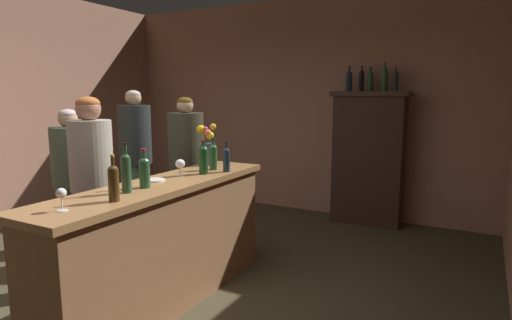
{
  "coord_description": "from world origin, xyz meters",
  "views": [
    {
      "loc": [
        2.43,
        -2.26,
        1.65
      ],
      "look_at": [
        0.89,
        0.6,
        1.15
      ],
      "focal_mm": 29.8,
      "sensor_mm": 36.0,
      "label": 1
    }
  ],
  "objects_px": {
    "bar_counter": "(163,244)",
    "wine_bottle_merlot": "(226,158)",
    "wine_glass_front": "(180,164)",
    "display_bottle_right": "(396,80)",
    "display_bottle_left": "(349,80)",
    "display_cabinet": "(368,156)",
    "cheese_plate": "(155,180)",
    "patron_in_navy": "(187,168)",
    "patron_redhead": "(72,180)",
    "flower_arrangement": "(207,146)",
    "wine_bottle_chardonnay": "(144,171)",
    "wine_bottle_syrah": "(203,158)",
    "display_bottle_center": "(370,80)",
    "display_bottle_midright": "(385,78)",
    "wine_glass_mid": "(61,195)",
    "wine_bottle_rose": "(126,171)",
    "patron_by_cabinet": "(136,158)",
    "display_bottle_midleft": "(362,80)",
    "wine_bottle_pinot": "(213,156)",
    "wine_bottle_malbec": "(113,181)",
    "patron_near_entrance": "(93,183)"
  },
  "relations": [
    {
      "from": "flower_arrangement",
      "to": "wine_bottle_malbec",
      "type": "bearing_deg",
      "value": -78.38
    },
    {
      "from": "wine_bottle_rose",
      "to": "display_bottle_midleft",
      "type": "xyz_separation_m",
      "value": [
        0.74,
        3.31,
        0.7
      ]
    },
    {
      "from": "bar_counter",
      "to": "patron_redhead",
      "type": "bearing_deg",
      "value": 168.17
    },
    {
      "from": "wine_bottle_syrah",
      "to": "wine_bottle_malbec",
      "type": "bearing_deg",
      "value": -87.29
    },
    {
      "from": "display_cabinet",
      "to": "wine_glass_mid",
      "type": "bearing_deg",
      "value": -102.48
    },
    {
      "from": "wine_bottle_chardonnay",
      "to": "patron_in_navy",
      "type": "height_order",
      "value": "patron_in_navy"
    },
    {
      "from": "display_bottle_right",
      "to": "patron_redhead",
      "type": "distance_m",
      "value": 3.82
    },
    {
      "from": "bar_counter",
      "to": "wine_bottle_merlot",
      "type": "bearing_deg",
      "value": 73.72
    },
    {
      "from": "wine_bottle_pinot",
      "to": "display_bottle_left",
      "type": "relative_size",
      "value": 0.9
    },
    {
      "from": "wine_glass_mid",
      "to": "wine_bottle_merlot",
      "type": "bearing_deg",
      "value": 83.96
    },
    {
      "from": "display_bottle_center",
      "to": "display_bottle_right",
      "type": "height_order",
      "value": "display_bottle_center"
    },
    {
      "from": "wine_bottle_chardonnay",
      "to": "display_bottle_left",
      "type": "bearing_deg",
      "value": 79.47
    },
    {
      "from": "patron_in_navy",
      "to": "patron_redhead",
      "type": "distance_m",
      "value": 1.13
    },
    {
      "from": "wine_bottle_chardonnay",
      "to": "cheese_plate",
      "type": "distance_m",
      "value": 0.28
    },
    {
      "from": "wine_glass_front",
      "to": "flower_arrangement",
      "type": "relative_size",
      "value": 0.36
    },
    {
      "from": "flower_arrangement",
      "to": "display_bottle_right",
      "type": "bearing_deg",
      "value": 56.78
    },
    {
      "from": "wine_bottle_syrah",
      "to": "wine_glass_mid",
      "type": "distance_m",
      "value": 1.35
    },
    {
      "from": "display_bottle_midright",
      "to": "patron_by_cabinet",
      "type": "bearing_deg",
      "value": -142.54
    },
    {
      "from": "wine_glass_front",
      "to": "display_bottle_right",
      "type": "xyz_separation_m",
      "value": [
        1.21,
        2.65,
        0.74
      ]
    },
    {
      "from": "bar_counter",
      "to": "flower_arrangement",
      "type": "height_order",
      "value": "flower_arrangement"
    },
    {
      "from": "flower_arrangement",
      "to": "patron_in_navy",
      "type": "relative_size",
      "value": 0.24
    },
    {
      "from": "wine_glass_front",
      "to": "display_bottle_left",
      "type": "bearing_deg",
      "value": 76.57
    },
    {
      "from": "wine_bottle_pinot",
      "to": "display_bottle_midright",
      "type": "xyz_separation_m",
      "value": [
        1.01,
        2.26,
        0.74
      ]
    },
    {
      "from": "bar_counter",
      "to": "display_bottle_center",
      "type": "bearing_deg",
      "value": 73.73
    },
    {
      "from": "wine_bottle_pinot",
      "to": "patron_by_cabinet",
      "type": "distance_m",
      "value": 1.45
    },
    {
      "from": "wine_bottle_malbec",
      "to": "wine_bottle_merlot",
      "type": "distance_m",
      "value": 1.22
    },
    {
      "from": "wine_bottle_merlot",
      "to": "display_bottle_midright",
      "type": "relative_size",
      "value": 0.78
    },
    {
      "from": "display_cabinet",
      "to": "wine_bottle_syrah",
      "type": "xyz_separation_m",
      "value": [
        -0.8,
        -2.48,
        0.23
      ]
    },
    {
      "from": "wine_bottle_rose",
      "to": "patron_by_cabinet",
      "type": "distance_m",
      "value": 2.02
    },
    {
      "from": "wine_bottle_malbec",
      "to": "wine_bottle_merlot",
      "type": "height_order",
      "value": "wine_bottle_malbec"
    },
    {
      "from": "wine_bottle_chardonnay",
      "to": "cheese_plate",
      "type": "xyz_separation_m",
      "value": [
        -0.11,
        0.22,
        -0.12
      ]
    },
    {
      "from": "cheese_plate",
      "to": "display_cabinet",
      "type": "bearing_deg",
      "value": 71.48
    },
    {
      "from": "patron_by_cabinet",
      "to": "wine_glass_mid",
      "type": "bearing_deg",
      "value": -32.04
    },
    {
      "from": "display_cabinet",
      "to": "cheese_plate",
      "type": "relative_size",
      "value": 10.5
    },
    {
      "from": "bar_counter",
      "to": "patron_by_cabinet",
      "type": "relative_size",
      "value": 1.33
    },
    {
      "from": "display_bottle_midleft",
      "to": "wine_bottle_rose",
      "type": "bearing_deg",
      "value": -102.6
    },
    {
      "from": "wine_bottle_malbec",
      "to": "patron_redhead",
      "type": "xyz_separation_m",
      "value": [
        -1.5,
        0.86,
        -0.29
      ]
    },
    {
      "from": "display_cabinet",
      "to": "flower_arrangement",
      "type": "height_order",
      "value": "display_cabinet"
    },
    {
      "from": "wine_bottle_merlot",
      "to": "patron_in_navy",
      "type": "xyz_separation_m",
      "value": [
        -0.79,
        0.46,
        -0.22
      ]
    },
    {
      "from": "bar_counter",
      "to": "display_cabinet",
      "type": "bearing_deg",
      "value": 73.46
    },
    {
      "from": "wine_bottle_chardonnay",
      "to": "patron_redhead",
      "type": "distance_m",
      "value": 1.5
    },
    {
      "from": "bar_counter",
      "to": "flower_arrangement",
      "type": "relative_size",
      "value": 5.71
    },
    {
      "from": "display_bottle_midright",
      "to": "wine_glass_mid",
      "type": "bearing_deg",
      "value": -104.74
    },
    {
      "from": "display_bottle_right",
      "to": "wine_bottle_rose",
      "type": "bearing_deg",
      "value": -109.25
    },
    {
      "from": "wine_bottle_merlot",
      "to": "patron_redhead",
      "type": "distance_m",
      "value": 1.63
    },
    {
      "from": "bar_counter",
      "to": "display_bottle_midleft",
      "type": "relative_size",
      "value": 6.76
    },
    {
      "from": "display_bottle_left",
      "to": "patron_in_navy",
      "type": "distance_m",
      "value": 2.39
    },
    {
      "from": "wine_glass_mid",
      "to": "wine_bottle_rose",
      "type": "bearing_deg",
      "value": 91.53
    },
    {
      "from": "patron_near_entrance",
      "to": "display_bottle_left",
      "type": "bearing_deg",
      "value": 76.65
    },
    {
      "from": "wine_glass_front",
      "to": "display_bottle_left",
      "type": "xyz_separation_m",
      "value": [
        0.63,
        2.65,
        0.75
      ]
    }
  ]
}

